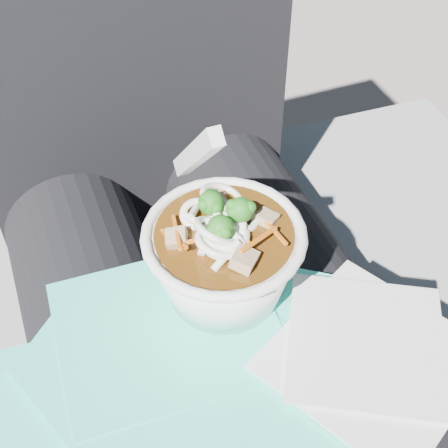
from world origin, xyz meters
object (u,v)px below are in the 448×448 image
object	(u,v)px
stone_ledge	(184,387)
udon_bowl	(223,254)
lap	(219,359)
plastic_bag	(208,370)
person_body	(187,274)

from	to	relation	value
stone_ledge	udon_bowl	world-z (taller)	udon_bowl
stone_ledge	lap	distance (m)	0.34
plastic_bag	udon_bowl	bearing A→B (deg)	58.94
stone_ledge	plastic_bag	bearing A→B (deg)	-98.51
stone_ledge	lap	size ratio (longest dim) A/B	2.08
lap	udon_bowl	world-z (taller)	udon_bowl
lap	plastic_bag	distance (m)	0.11
person_body	udon_bowl	size ratio (longest dim) A/B	5.60
stone_ledge	person_body	bearing A→B (deg)	-90.00
stone_ledge	plastic_bag	distance (m)	0.44
udon_bowl	plastic_bag	bearing A→B (deg)	-121.06
lap	udon_bowl	xyz separation A→B (m)	(0.01, 0.01, 0.14)
lap	plastic_bag	size ratio (longest dim) A/B	1.43
stone_ledge	plastic_bag	world-z (taller)	plastic_bag
stone_ledge	plastic_bag	xyz separation A→B (m)	(-0.03, -0.20, 0.39)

